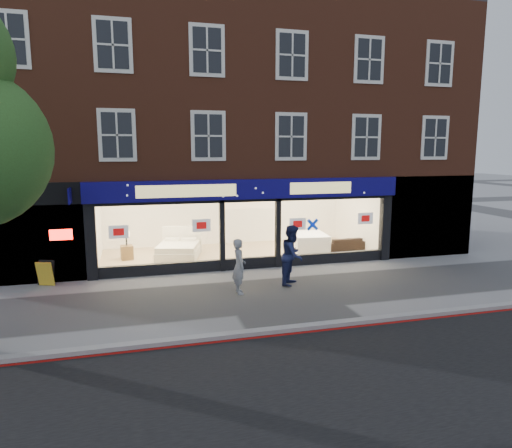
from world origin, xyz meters
name	(u,v)px	position (x,y,z in m)	size (l,w,h in m)	color
ground	(276,293)	(0.00, 0.00, 0.00)	(120.00, 120.00, 0.00)	gray
kerb_line	(315,331)	(0.00, -3.10, 0.01)	(60.00, 0.10, 0.01)	#8C0A07
kerb_stone	(311,326)	(0.00, -2.90, 0.06)	(60.00, 0.25, 0.12)	gray
showroom_floor	(237,254)	(0.00, 5.25, 0.05)	(11.00, 4.50, 0.10)	tan
building	(227,94)	(-0.02, 6.93, 6.67)	(19.00, 8.26, 10.30)	brown
display_bed	(179,249)	(-2.40, 5.24, 0.41)	(2.06, 2.31, 1.10)	white
bedside_table	(127,252)	(-4.40, 5.31, 0.38)	(0.45, 0.45, 0.55)	brown
mattress_stack	(309,242)	(3.10, 5.07, 0.45)	(1.60, 1.93, 0.70)	white
sofa	(344,244)	(4.60, 4.72, 0.36)	(1.77, 0.69, 0.52)	black
a_board	(46,273)	(-6.90, 2.70, 0.41)	(0.53, 0.34, 0.82)	gold
pedestrian_grey	(239,266)	(-1.07, 0.32, 0.84)	(0.61, 0.40, 1.68)	#919398
pedestrian_blue	(293,255)	(0.82, 0.78, 0.97)	(0.95, 0.74, 1.95)	#1B214C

